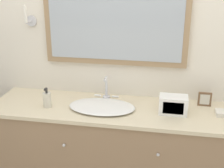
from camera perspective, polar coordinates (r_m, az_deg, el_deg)
The scene contains 6 objects.
wall_back at distance 2.58m, azimuth 1.87°, elevation 7.04°, with size 8.00×0.18×2.55m.
vanity_counter at distance 2.66m, azimuth 0.70°, elevation -12.74°, with size 1.99×0.55×0.85m.
sink_basin at distance 2.44m, azimuth -1.82°, elevation -4.03°, with size 0.52×0.37×0.20m.
soap_bottle at distance 2.50m, azimuth -11.79°, elevation -2.78°, with size 0.06×0.06×0.16m.
appliance_box at distance 2.38m, azimuth 11.12°, elevation -3.76°, with size 0.21×0.13×0.14m.
picture_frame at distance 2.57m, azimuth 16.59°, elevation -2.68°, with size 0.10×0.01×0.12m.
Camera 1 is at (0.36, -1.87, 1.90)m, focal length 50.00 mm.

